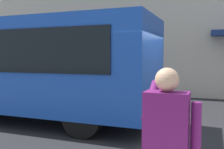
% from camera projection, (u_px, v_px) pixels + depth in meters
% --- Properties ---
extents(ground_plane, '(60.00, 60.00, 0.00)m').
position_uv_depth(ground_plane, '(151.00, 132.00, 6.84)').
color(ground_plane, '#232326').
extents(red_bus, '(9.05, 2.54, 3.08)m').
position_uv_depth(red_bus, '(13.00, 65.00, 8.34)').
color(red_bus, '#1947AD').
rests_on(red_bus, ground_plane).
extents(pedestrian_photographer, '(0.53, 0.52, 1.70)m').
position_uv_depth(pedestrian_photographer, '(167.00, 144.00, 2.43)').
color(pedestrian_photographer, '#2D2D33').
rests_on(pedestrian_photographer, sidewalk_curb).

